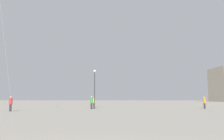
{
  "coord_description": "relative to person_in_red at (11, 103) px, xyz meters",
  "views": [
    {
      "loc": [
        0.94,
        -5.23,
        1.46
      ],
      "look_at": [
        0.0,
        19.06,
        4.4
      ],
      "focal_mm": 37.37,
      "sensor_mm": 36.0,
      "label": 1
    }
  ],
  "objects": [
    {
      "name": "person_in_red",
      "position": [
        0.0,
        0.0,
        0.0
      ],
      "size": [
        0.37,
        0.37,
        1.68
      ],
      "rotation": [
        0.0,
        0.0,
        6.2
      ],
      "color": "#2D2D33",
      "rests_on": "ground_plane"
    },
    {
      "name": "person_in_green",
      "position": [
        8.32,
        5.65,
        0.04
      ],
      "size": [
        0.38,
        0.38,
        1.75
      ],
      "rotation": [
        0.0,
        0.0,
        4.56
      ],
      "color": "#2D2D33",
      "rests_on": "ground_plane"
    },
    {
      "name": "person_in_yellow",
      "position": [
        8.22,
        9.51,
        -0.03
      ],
      "size": [
        0.35,
        0.35,
        1.63
      ],
      "rotation": [
        0.0,
        0.0,
        5.77
      ],
      "color": "#2D2D33",
      "rests_on": "ground_plane"
    },
    {
      "name": "person_in_orange",
      "position": [
        23.79,
        7.25,
        -0.0
      ],
      "size": [
        0.36,
        0.36,
        1.68
      ],
      "rotation": [
        0.0,
        0.0,
        5.27
      ],
      "color": "#2D2D33",
      "rests_on": "ground_plane"
    },
    {
      "name": "lamppost_east",
      "position": [
        8.6,
        6.67,
        2.67
      ],
      "size": [
        0.36,
        0.36,
        5.41
      ],
      "color": "#2D2D30",
      "rests_on": "ground_plane"
    }
  ]
}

